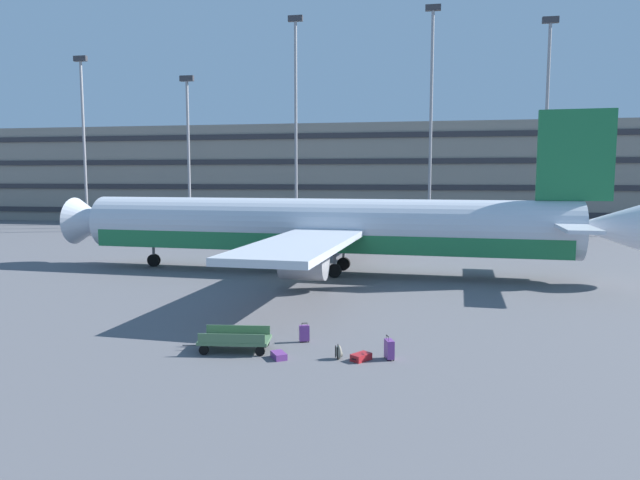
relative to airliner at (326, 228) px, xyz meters
name	(u,v)px	position (x,y,z in m)	size (l,w,h in m)	color
ground_plane	(309,276)	(-0.93, -1.34, -3.04)	(600.00, 600.00, 0.00)	#5B5B60
terminal_structure	(375,175)	(-0.93, 46.42, 3.76)	(129.34, 15.65, 13.60)	gray
airliner	(326,228)	(0.00, 0.00, 0.00)	(38.79, 31.34, 10.50)	silver
light_mast_far_left	(83,129)	(-38.68, 33.12, 9.81)	(1.80, 0.50, 22.31)	gray
light_mast_left	(188,139)	(-23.87, 33.12, 8.26)	(1.80, 0.50, 19.30)	gray
light_mast_center_left	(296,110)	(-9.62, 33.12, 11.71)	(1.80, 0.50, 26.02)	gray
light_mast_center_right	(431,105)	(6.87, 33.12, 11.93)	(1.80, 0.50, 26.45)	gray
light_mast_right	(547,111)	(19.93, 33.12, 10.91)	(1.80, 0.50, 24.45)	gray
suitcase_large	(361,357)	(4.42, -18.18, -2.92)	(0.77, 0.83, 0.25)	#B21E23
suitcase_black	(279,355)	(1.50, -18.51, -2.92)	(0.73, 0.81, 0.23)	#72388C
suitcase_red	(389,349)	(5.40, -17.87, -2.66)	(0.41, 0.54, 0.88)	#72388C
suitcase_laid_flat	(304,333)	(1.96, -16.30, -2.68)	(0.44, 0.33, 0.79)	#72388C
backpack_orange	(339,352)	(3.63, -18.17, -2.79)	(0.35, 0.42, 0.56)	gray
baggage_cart	(235,340)	(-0.36, -17.92, -2.61)	(3.36, 1.60, 0.82)	#4C724C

